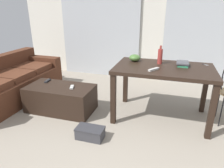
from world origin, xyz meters
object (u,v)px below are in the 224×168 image
craft_table (163,74)px  bottle_near (160,56)px  bowl (135,58)px  tv_remote_on_table (154,69)px  tv_remote_primary (72,87)px  shoebox (90,133)px  couch (10,83)px  book_stack (183,64)px  coffee_table (61,98)px  tv_remote_secondary (47,81)px  scissors (204,64)px

craft_table → bottle_near: 0.28m
bowl → tv_remote_on_table: bowl is taller
bowl → tv_remote_on_table: size_ratio=0.94×
tv_remote_primary → shoebox: bearing=-67.3°
craft_table → shoebox: (-0.81, -0.81, -0.61)m
bottle_near → tv_remote_on_table: size_ratio=1.45×
couch → book_stack: book_stack is taller
bottle_near → book_stack: size_ratio=1.18×
book_stack → coffee_table: bearing=-168.4°
coffee_table → tv_remote_primary: tv_remote_primary is taller
couch → book_stack: size_ratio=8.79×
tv_remote_primary → bottle_near: bearing=-2.7°
coffee_table → book_stack: bearing=11.6°
book_stack → tv_remote_secondary: 2.17m
bottle_near → book_stack: 0.34m
bottle_near → bowl: size_ratio=1.53×
coffee_table → tv_remote_on_table: bearing=1.5°
tv_remote_on_table → tv_remote_secondary: tv_remote_on_table is taller
book_stack → shoebox: (-1.06, -0.95, -0.75)m
couch → tv_remote_on_table: 2.58m
shoebox → couch: bearing=159.3°
bottle_near → shoebox: size_ratio=0.75×
craft_table → couch: bearing=-177.4°
craft_table → tv_remote_secondary: craft_table is taller
coffee_table → shoebox: (0.74, -0.58, -0.13)m
bottle_near → tv_remote_secondary: 1.87m
tv_remote_secondary → bottle_near: bearing=2.1°
coffee_table → bottle_near: bearing=15.1°
coffee_table → book_stack: size_ratio=4.62×
bowl → tv_remote_secondary: bearing=-168.0°
scissors → tv_remote_secondary: 2.48m
coffee_table → tv_remote_on_table: size_ratio=5.68×
bottle_near → tv_remote_on_table: (-0.04, -0.36, -0.10)m
tv_remote_on_table → tv_remote_primary: bearing=-144.9°
scissors → tv_remote_primary: (-1.90, -0.52, -0.38)m
tv_remote_secondary → scissors: bearing=3.2°
tv_remote_primary → shoebox: 0.86m
tv_remote_secondary → couch: bearing=176.0°
coffee_table → tv_remote_secondary: bearing=155.3°
coffee_table → tv_remote_secondary: tv_remote_secondary is taller
bottle_near → tv_remote_secondary: bottle_near is taller
tv_remote_on_table → book_stack: bearing=75.5°
scissors → tv_remote_primary: scissors is taller
scissors → shoebox: bearing=-140.9°
tv_remote_on_table → scissors: tv_remote_on_table is taller
couch → tv_remote_secondary: size_ratio=12.72×
couch → bowl: bowl is taller
craft_table → tv_remote_primary: 1.39m
tv_remote_secondary → shoebox: (1.06, -0.72, -0.35)m
coffee_table → tv_remote_secondary: 0.41m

